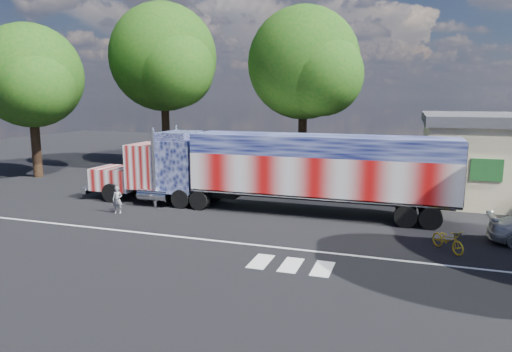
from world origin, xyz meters
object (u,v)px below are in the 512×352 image
(semi_truck, at_px, (272,169))
(tree_w_a, at_px, (31,77))
(woman, at_px, (117,200))
(tree_n_mid, at_px, (305,64))
(tree_nw_a, at_px, (165,58))
(coach_bus, at_px, (254,159))
(bicycle, at_px, (448,240))

(semi_truck, relative_size, tree_w_a, 1.82)
(semi_truck, height_order, woman, semi_truck)
(woman, bearing_deg, tree_n_mid, 54.68)
(tree_nw_a, bearing_deg, semi_truck, -42.88)
(coach_bus, height_order, tree_w_a, tree_w_a)
(tree_n_mid, distance_m, tree_w_a, 21.21)
(coach_bus, distance_m, tree_w_a, 18.11)
(tree_nw_a, bearing_deg, bicycle, -37.03)
(bicycle, bearing_deg, coach_bus, 99.53)
(coach_bus, bearing_deg, woman, -109.98)
(semi_truck, xyz_separation_m, bicycle, (8.80, -4.27, -1.88))
(woman, height_order, tree_nw_a, tree_nw_a)
(semi_truck, relative_size, coach_bus, 1.86)
(coach_bus, relative_size, woman, 7.76)
(tree_nw_a, bearing_deg, coach_bus, -26.05)
(semi_truck, distance_m, tree_nw_a, 19.91)
(bicycle, relative_size, tree_n_mid, 0.13)
(tree_w_a, bearing_deg, semi_truck, -12.15)
(coach_bus, xyz_separation_m, tree_w_a, (-16.73, -3.39, 6.03))
(coach_bus, bearing_deg, tree_nw_a, 153.95)
(semi_truck, distance_m, bicycle, 9.96)
(woman, height_order, tree_w_a, tree_w_a)
(tree_w_a, bearing_deg, tree_n_mid, 24.24)
(bicycle, bearing_deg, tree_nw_a, 106.44)
(woman, relative_size, bicycle, 0.82)
(woman, height_order, bicycle, woman)
(semi_truck, relative_size, tree_nw_a, 1.49)
(bicycle, bearing_deg, tree_w_a, 126.95)
(woman, distance_m, tree_nw_a, 19.12)
(woman, xyz_separation_m, tree_w_a, (-12.70, 7.70, 7.03))
(tree_n_mid, bearing_deg, semi_truck, -85.06)
(coach_bus, distance_m, tree_n_mid, 9.25)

